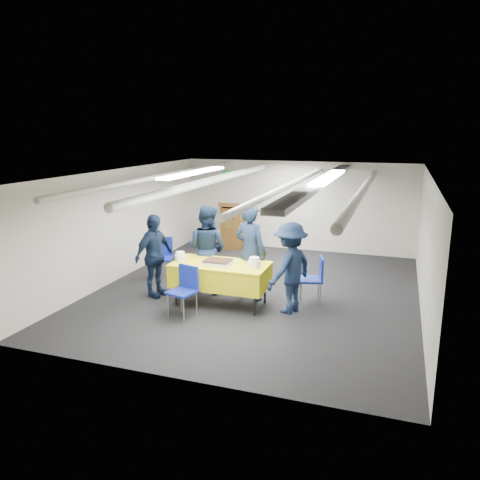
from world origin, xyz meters
The scene contains 14 objects.
ground centered at (0.00, 0.00, 0.00)m, with size 7.00×7.00×0.00m, color black.
room_shell centered at (0.09, 0.41, 1.81)m, with size 6.00×7.00×2.30m.
serving_table centered at (-0.42, -0.90, 0.56)m, with size 1.72×0.87×0.77m.
sheet_cake centered at (-0.44, -0.97, 0.81)m, with size 0.48×0.37×0.09m.
plate_stack_left centered at (-1.18, -0.95, 0.84)m, with size 0.19×0.19×0.16m.
plate_stack_right centered at (0.23, -0.95, 0.85)m, with size 0.21×0.21×0.18m.
podium centered at (-1.60, 3.05, 0.61)m, with size 0.62×0.53×1.25m.
chair_near centered at (-0.79, -1.59, 0.53)m, with size 0.51×0.51×0.87m.
chair_right centered at (1.17, -0.29, 0.53)m, with size 0.52×0.52×0.87m.
chair_left centered at (-2.14, 0.15, 0.53)m, with size 0.52×0.52×0.87m.
sailor_a centered at (-0.01, -0.43, 0.90)m, with size 0.65×0.43×1.79m, color black.
sailor_b centered at (-0.94, -0.26, 0.84)m, with size 0.82×0.64×1.68m, color black.
sailor_c centered at (-1.76, -0.88, 0.79)m, with size 0.92×0.38×1.57m, color black.
sailor_d centered at (0.83, -0.83, 0.79)m, with size 1.02×0.59×1.58m, color black.
Camera 1 is at (2.50, -8.33, 3.09)m, focal length 35.00 mm.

